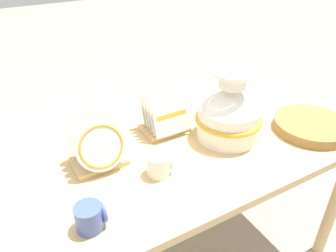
% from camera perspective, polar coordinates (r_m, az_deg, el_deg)
% --- Properties ---
extents(display_table, '(1.59, 0.81, 0.74)m').
position_cam_1_polar(display_table, '(1.42, 0.00, -6.46)').
color(display_table, tan).
rests_on(display_table, ground_plane).
extents(ceramic_vase, '(0.28, 0.28, 0.31)m').
position_cam_1_polar(ceramic_vase, '(1.40, 10.60, 2.56)').
color(ceramic_vase, white).
rests_on(ceramic_vase, display_table).
extents(dish_rack_round_plates, '(0.20, 0.18, 0.21)m').
position_cam_1_polar(dish_rack_round_plates, '(1.26, -12.16, -3.62)').
color(dish_rack_round_plates, tan).
rests_on(dish_rack_round_plates, display_table).
extents(dish_rack_square_plates, '(0.20, 0.17, 0.19)m').
position_cam_1_polar(dish_rack_square_plates, '(1.45, -0.61, 1.64)').
color(dish_rack_square_plates, tan).
rests_on(dish_rack_square_plates, display_table).
extents(wicker_charger_stack, '(0.33, 0.33, 0.04)m').
position_cam_1_polar(wicker_charger_stack, '(1.61, 23.64, 0.05)').
color(wicker_charger_stack, olive).
rests_on(wicker_charger_stack, display_table).
extents(mug_cream_glaze, '(0.09, 0.09, 0.09)m').
position_cam_1_polar(mug_cream_glaze, '(1.22, -1.51, -6.68)').
color(mug_cream_glaze, silver).
rests_on(mug_cream_glaze, display_table).
extents(mug_cobalt_glaze, '(0.09, 0.09, 0.09)m').
position_cam_1_polar(mug_cobalt_glaze, '(1.06, -13.35, -15.14)').
color(mug_cobalt_glaze, '#42569E').
rests_on(mug_cobalt_glaze, display_table).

